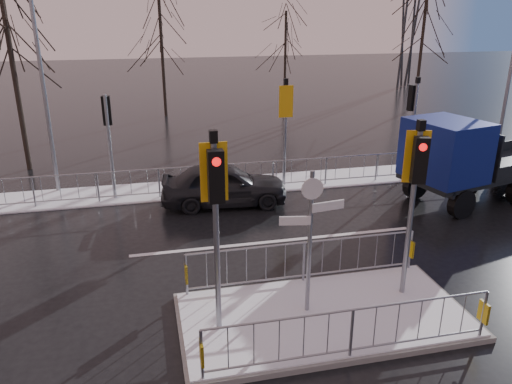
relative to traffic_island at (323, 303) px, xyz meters
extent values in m
plane|color=black|center=(0.01, -0.01, -0.39)|extent=(120.00, 120.00, 0.00)
cube|color=silver|center=(0.01, 8.59, -0.37)|extent=(30.00, 2.00, 0.04)
cube|color=silver|center=(0.01, 3.79, -0.39)|extent=(8.00, 0.15, 0.01)
cube|color=slate|center=(0.01, -0.01, -0.33)|extent=(6.00, 3.00, 0.12)
cube|color=silver|center=(0.01, -0.01, -0.26)|extent=(5.85, 2.85, 0.03)
cube|color=gold|center=(-2.69, -1.39, 0.28)|extent=(0.05, 0.28, 0.42)
cube|color=gold|center=(2.71, -1.39, 0.28)|extent=(0.05, 0.28, 0.42)
cube|color=gold|center=(-2.69, 1.37, 0.28)|extent=(0.05, 0.28, 0.42)
cube|color=gold|center=(2.71, 1.37, 0.28)|extent=(0.05, 0.28, 0.42)
cylinder|color=gray|center=(-2.19, -0.01, 1.63)|extent=(0.11, 0.11, 3.80)
cube|color=black|center=(-2.19, -0.19, 2.98)|extent=(0.28, 0.22, 0.95)
cylinder|color=red|center=(-2.19, -0.30, 3.28)|extent=(0.16, 0.04, 0.16)
cube|color=#EBA80D|center=(-2.19, 0.06, 2.98)|extent=(0.50, 0.03, 1.10)
cube|color=black|center=(-2.19, -0.01, 3.65)|extent=(0.14, 0.14, 0.22)
cylinder|color=gray|center=(2.01, 0.39, 1.58)|extent=(0.11, 0.11, 3.70)
cube|color=black|center=(1.96, 0.22, 2.88)|extent=(0.33, 0.28, 0.95)
cylinder|color=red|center=(1.94, 0.11, 3.18)|extent=(0.16, 0.08, 0.16)
cube|color=#EBA80D|center=(2.03, 0.46, 2.88)|extent=(0.49, 0.16, 1.10)
cube|color=black|center=(2.01, 0.39, 3.55)|extent=(0.14, 0.14, 0.22)
cylinder|color=gray|center=(-0.29, 0.19, 1.28)|extent=(0.09, 0.09, 3.10)
cube|color=silver|center=(0.06, 0.19, 2.08)|extent=(0.70, 0.14, 0.18)
cube|color=silver|center=(-0.61, 0.19, 1.83)|extent=(0.62, 0.15, 0.18)
cylinder|color=silver|center=(-0.29, 0.16, 2.48)|extent=(0.44, 0.03, 0.44)
cylinder|color=gray|center=(-4.49, 8.29, 1.40)|extent=(0.11, 0.11, 3.50)
cube|color=black|center=(-4.49, 8.47, 2.60)|extent=(0.28, 0.22, 0.95)
cylinder|color=red|center=(-4.49, 8.58, 2.90)|extent=(0.16, 0.04, 0.16)
cylinder|color=gray|center=(1.51, 8.29, 1.45)|extent=(0.11, 0.11, 3.60)
cube|color=black|center=(1.51, 8.47, 2.70)|extent=(0.28, 0.22, 0.95)
cylinder|color=red|center=(1.51, 8.58, 3.00)|extent=(0.16, 0.04, 0.16)
cube|color=#EBA80D|center=(1.51, 8.22, 2.70)|extent=(0.50, 0.03, 1.10)
cube|color=black|center=(1.51, 8.29, 3.37)|extent=(0.14, 0.14, 0.22)
cylinder|color=gray|center=(6.51, 8.29, 1.40)|extent=(0.11, 0.11, 3.50)
cube|color=black|center=(6.46, 8.46, 2.60)|extent=(0.33, 0.28, 0.95)
cylinder|color=red|center=(6.44, 8.57, 2.90)|extent=(0.16, 0.08, 0.16)
cube|color=black|center=(6.51, 8.29, 3.27)|extent=(0.14, 0.14, 0.22)
imported|color=black|center=(-0.93, 6.89, 0.31)|extent=(4.22, 1.99, 1.39)
cylinder|color=black|center=(6.00, 4.14, 0.08)|extent=(0.98, 0.49, 0.94)
cylinder|color=black|center=(5.53, 6.05, 0.08)|extent=(0.98, 0.49, 0.94)
cylinder|color=black|center=(8.08, 6.67, 0.08)|extent=(0.98, 0.49, 0.94)
cylinder|color=black|center=(9.89, 7.11, 0.08)|extent=(0.98, 0.49, 0.94)
cube|color=black|center=(7.94, 5.63, 0.53)|extent=(6.51, 3.56, 0.15)
cube|color=navy|center=(5.85, 5.12, 1.54)|extent=(2.35, 2.62, 1.87)
cube|color=black|center=(6.74, 5.33, 1.91)|extent=(0.48, 1.83, 1.03)
cube|color=#2D3033|center=(5.31, 4.98, 0.50)|extent=(0.62, 2.12, 0.33)
cube|color=black|center=(8.94, 5.87, 0.66)|extent=(4.53, 3.16, 0.11)
cube|color=black|center=(6.99, 5.39, 1.41)|extent=(0.61, 2.20, 1.40)
cylinder|color=black|center=(-7.99, 12.49, 3.29)|extent=(0.20, 0.20, 7.36)
cylinder|color=black|center=(-1.99, 21.99, 3.06)|extent=(0.19, 0.19, 6.90)
cylinder|color=black|center=(6.01, 23.99, 2.60)|extent=(0.16, 0.16, 5.98)
cylinder|color=black|center=(14.01, 20.99, 3.29)|extent=(0.20, 0.20, 7.36)
cylinder|color=gray|center=(10.51, 8.49, 3.61)|extent=(0.14, 0.14, 8.00)
cylinder|color=gray|center=(-6.49, 9.49, 3.71)|extent=(0.14, 0.14, 8.20)
camera|label=1|loc=(-3.34, -8.34, 5.72)|focal=35.00mm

